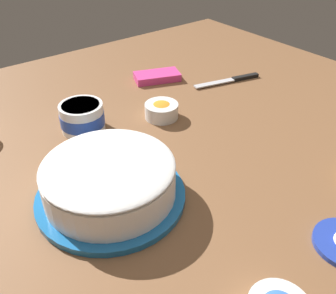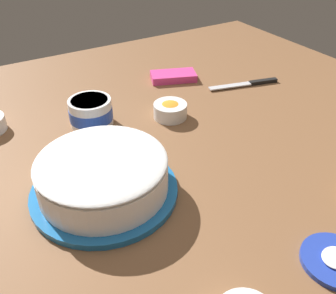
% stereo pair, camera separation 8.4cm
% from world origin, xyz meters
% --- Properties ---
extents(ground_plane, '(1.54, 1.54, 0.00)m').
position_xyz_m(ground_plane, '(0.00, 0.00, 0.00)').
color(ground_plane, brown).
extents(frosted_cake, '(0.30, 0.30, 0.10)m').
position_xyz_m(frosted_cake, '(-0.27, -0.05, 0.05)').
color(frosted_cake, '#1E6BB2').
rests_on(frosted_cake, ground_plane).
extents(frosting_tub, '(0.11, 0.11, 0.07)m').
position_xyz_m(frosting_tub, '(-0.19, 0.22, 0.04)').
color(frosting_tub, white).
rests_on(frosting_tub, ground_plane).
extents(spreading_knife, '(0.23, 0.08, 0.01)m').
position_xyz_m(spreading_knife, '(0.34, 0.19, 0.01)').
color(spreading_knife, silver).
rests_on(spreading_knife, ground_plane).
extents(sprinkle_bowl_orange, '(0.09, 0.09, 0.04)m').
position_xyz_m(sprinkle_bowl_orange, '(0.01, 0.15, 0.02)').
color(sprinkle_bowl_orange, white).
rests_on(sprinkle_bowl_orange, ground_plane).
extents(candy_box_upper, '(0.16, 0.12, 0.02)m').
position_xyz_m(candy_box_upper, '(0.15, 0.35, 0.01)').
color(candy_box_upper, '#E53D8E').
rests_on(candy_box_upper, ground_plane).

